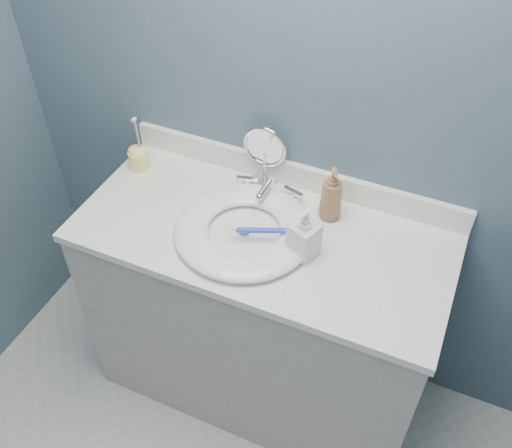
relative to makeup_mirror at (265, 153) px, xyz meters
The scene contains 12 objects.
back_wall 0.22m from the makeup_mirror, 22.86° to the left, with size 2.20×0.02×2.40m, color #485C6D.
vanity_cabinet 0.63m from the makeup_mirror, 68.17° to the right, with size 1.20×0.55×0.85m, color beige.
countertop 0.29m from the makeup_mirror, 68.17° to the right, with size 1.22×0.57×0.03m, color white.
backsplash 0.13m from the makeup_mirror, 16.39° to the left, with size 1.22×0.02×0.09m, color white.
basin 0.29m from the makeup_mirror, 80.53° to the right, with size 0.45×0.45×0.04m, color white, non-canonical shape.
drain 0.30m from the makeup_mirror, 80.53° to the right, with size 0.04×0.04×0.01m, color silver.
faucet 0.13m from the makeup_mirror, 57.06° to the right, with size 0.25×0.13×0.07m.
makeup_mirror is the anchor object (origin of this frame).
soap_bottle_amber 0.28m from the makeup_mirror, 15.88° to the right, with size 0.08×0.08×0.20m, color #916141.
soap_bottle_clear 0.37m from the makeup_mirror, 47.68° to the right, with size 0.08×0.08×0.18m, color silver.
toothbrush_holder 0.46m from the makeup_mirror, 166.63° to the right, with size 0.08×0.08×0.22m.
toothbrush_lying 0.30m from the makeup_mirror, 70.42° to the right, with size 0.17×0.08×0.02m.
Camera 1 is at (0.51, -0.22, 2.17)m, focal length 40.00 mm.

